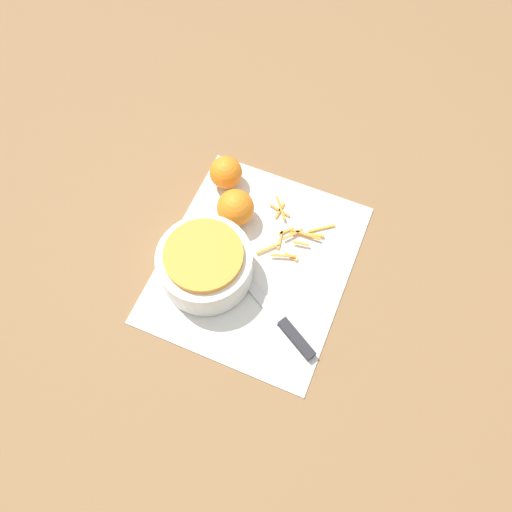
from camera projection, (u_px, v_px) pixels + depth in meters
ground_plane at (256, 263)px, 1.04m from camera, size 4.00×4.00×0.00m
cutting_board at (256, 263)px, 1.04m from camera, size 0.44×0.38×0.01m
bowl_speckled at (205, 264)px, 0.99m from camera, size 0.19×0.19×0.09m
knife at (285, 325)px, 0.97m from camera, size 0.15×0.23×0.02m
orange_left at (235, 208)px, 1.05m from camera, size 0.08×0.08×0.08m
orange_right at (226, 173)px, 1.09m from camera, size 0.07×0.07×0.07m
peel_pile at (292, 232)px, 1.06m from camera, size 0.15×0.15×0.01m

